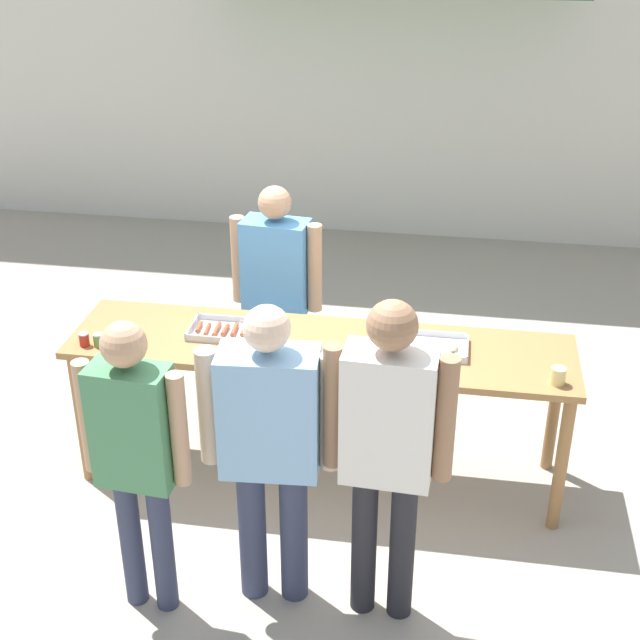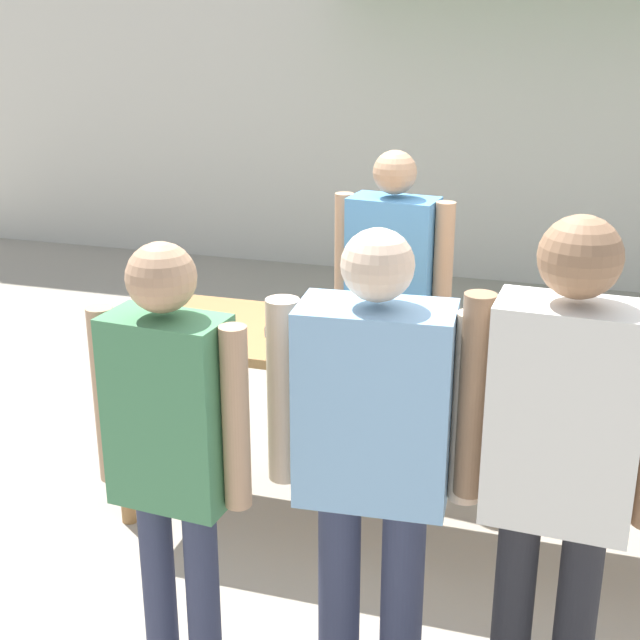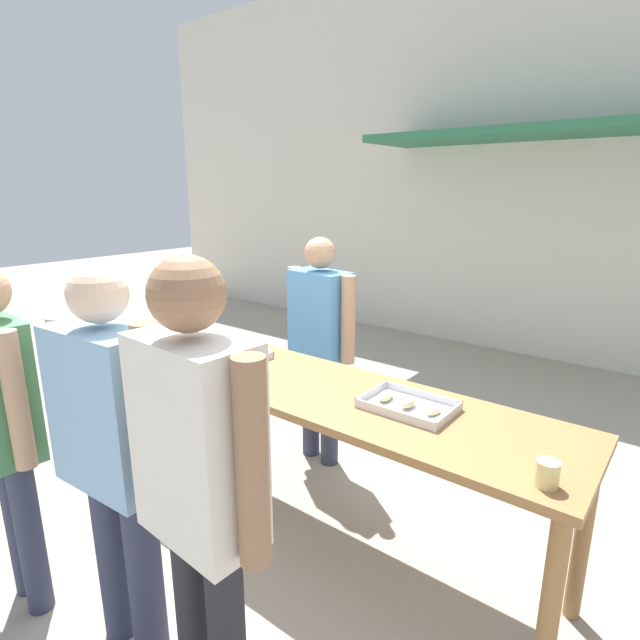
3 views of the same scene
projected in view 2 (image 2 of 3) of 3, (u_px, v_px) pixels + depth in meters
ground_plane at (439, 537)px, 3.90m from camera, size 24.00×24.00×0.00m
serving_table at (448, 371)px, 3.63m from camera, size 2.85×0.68×0.89m
food_tray_sausages at (321, 328)px, 3.78m from camera, size 0.40×0.27×0.04m
food_tray_buns at (606, 357)px, 3.46m from camera, size 0.41×0.28×0.06m
condiment_jar_mustard at (133, 326)px, 3.73m from camera, size 0.06×0.06×0.08m
condiment_jar_ketchup at (151, 328)px, 3.71m from camera, size 0.06×0.06×0.08m
person_server_behind_table at (392, 284)px, 4.28m from camera, size 0.59×0.27×1.57m
person_customer_holding_hotdog at (172, 444)px, 2.70m from camera, size 0.52×0.23×1.58m
person_customer_with_cup at (560, 455)px, 2.49m from camera, size 0.59×0.24×1.70m
person_customer_waiting_in_line at (374, 444)px, 2.68m from camera, size 0.66×0.28×1.62m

